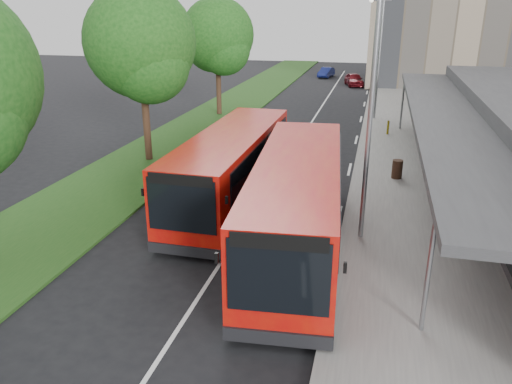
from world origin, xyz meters
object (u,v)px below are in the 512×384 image
bus_second (231,168)px  car_far (326,72)px  litter_bin (397,169)px  car_near (354,79)px  lamp_post_near (368,104)px  bus_main (297,205)px  bollard (388,127)px  tree_mid (141,50)px  tree_far (218,40)px  lamp_post_far (378,51)px

bus_second → car_far: (-0.53, 39.53, -0.97)m
litter_bin → car_near: car_near is taller
lamp_post_near → bus_main: bearing=-150.0°
bus_main → car_near: size_ratio=2.95×
lamp_post_near → car_far: lamp_post_near is taller
bollard → car_near: size_ratio=0.23×
tree_mid → bus_main: size_ratio=0.78×
tree_mid → bus_main: bearing=-41.9°
car_far → tree_mid: bearing=-88.5°
lamp_post_near → bus_main: (-1.98, -1.15, -3.14)m
bus_second → car_near: (2.91, 33.68, -0.87)m
lamp_post_near → car_near: bearing=93.6°
bus_second → car_far: size_ratio=3.17×
tree_far → car_near: size_ratio=2.20×
litter_bin → car_far: size_ratio=0.26×
lamp_post_near → bus_second: lamp_post_near is taller
tree_mid → tree_far: tree_mid is taller
litter_bin → car_near: bearing=97.2°
bollard → lamp_post_near: bearing=-93.7°
tree_far → bollard: (12.13, -3.77, -4.77)m
bus_main → litter_bin: bearing=61.9°
bus_main → bollard: 16.73m
lamp_post_far → lamp_post_near: bearing=-90.0°
car_near → bus_main: bearing=-103.8°
bus_main → bus_second: (-3.22, 3.42, -0.07)m
lamp_post_far → litter_bin: 13.95m
lamp_post_near → lamp_post_far: same height
litter_bin → bollard: 8.54m
lamp_post_near → litter_bin: size_ratio=9.37×
lamp_post_far → car_near: 16.62m
lamp_post_far → car_far: bearing=104.7°
tree_far → bus_main: 22.49m
tree_far → litter_bin: 18.19m
tree_mid → litter_bin: (12.52, -0.30, -5.02)m
bus_main → bollard: size_ratio=13.01×
bus_second → litter_bin: bus_second is taller
lamp_post_near → car_far: (-5.73, 41.80, -4.18)m
bus_second → lamp_post_far: bearing=74.2°
litter_bin → lamp_post_near: bearing=-101.7°
lamp_post_far → car_far: size_ratio=2.43×
lamp_post_far → bollard: lamp_post_far is taller
tree_mid → lamp_post_far: (11.13, 12.95, -0.88)m
bus_second → litter_bin: 8.03m
lamp_post_far → bus_second: (-5.20, -17.73, -3.21)m
litter_bin → car_near: 29.43m
lamp_post_near → litter_bin: bearing=78.3°
lamp_post_near → bollard: 15.86m
tree_far → car_far: tree_far is taller
tree_far → lamp_post_near: (11.13, -19.05, -0.62)m
lamp_post_near → bus_second: bearing=156.4°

